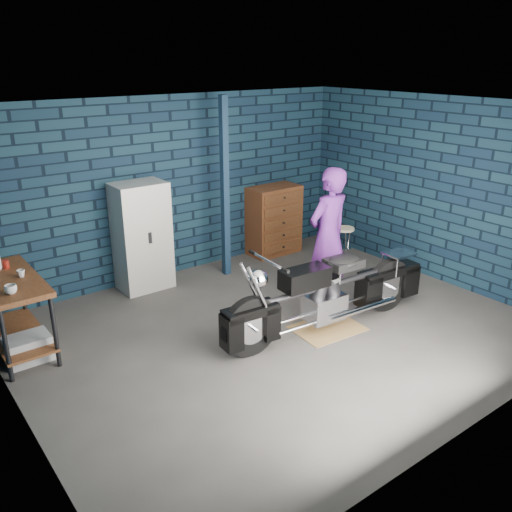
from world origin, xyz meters
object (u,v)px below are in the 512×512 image
at_px(workbench, 15,315).
at_px(locker, 142,237).
at_px(person, 328,236).
at_px(motorcycle, 329,288).
at_px(shop_stool, 344,244).
at_px(tool_chest, 275,220).
at_px(storage_bin, 28,349).

distance_m(workbench, locker, 2.15).
bearing_deg(locker, person, -45.68).
height_order(motorcycle, shop_stool, motorcycle).
distance_m(motorcycle, locker, 2.84).
bearing_deg(workbench, person, -16.19).
relative_size(locker, tool_chest, 1.34).
xyz_separation_m(person, shop_stool, (1.28, 0.90, -0.65)).
height_order(locker, shop_stool, locker).
bearing_deg(workbench, motorcycle, -28.89).
height_order(workbench, person, person).
bearing_deg(locker, workbench, -158.71).
distance_m(workbench, tool_chest, 4.48).
bearing_deg(tool_chest, workbench, -170.07).
relative_size(motorcycle, locker, 1.62).
distance_m(person, tool_chest, 2.00).
xyz_separation_m(locker, tool_chest, (2.43, 0.00, -0.20)).
bearing_deg(storage_bin, tool_chest, 13.72).
bearing_deg(person, tool_chest, -112.23).
bearing_deg(workbench, storage_bin, -86.19).
distance_m(storage_bin, locker, 2.32).
height_order(storage_bin, shop_stool, shop_stool).
distance_m(locker, tool_chest, 2.44).
xyz_separation_m(storage_bin, tool_chest, (4.40, 1.07, 0.43)).
bearing_deg(tool_chest, motorcycle, -115.08).
relative_size(motorcycle, storage_bin, 5.33).
distance_m(tool_chest, shop_stool, 1.23).
relative_size(tool_chest, shop_stool, 2.04).
bearing_deg(tool_chest, shop_stool, -55.24).
height_order(workbench, tool_chest, tool_chest).
distance_m(workbench, person, 4.01).
bearing_deg(tool_chest, locker, 180.00).
xyz_separation_m(person, locker, (-1.84, 1.88, -0.15)).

